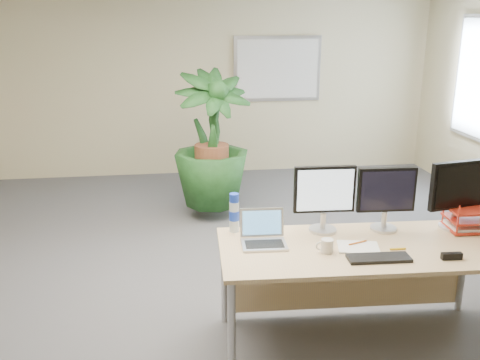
{
  "coord_description": "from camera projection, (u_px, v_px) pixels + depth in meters",
  "views": [
    {
      "loc": [
        -0.44,
        -3.89,
        2.31
      ],
      "look_at": [
        0.15,
        0.35,
        0.99
      ],
      "focal_mm": 40.0,
      "sensor_mm": 36.0,
      "label": 1
    }
  ],
  "objects": [
    {
      "name": "stapler",
      "position": [
        452.0,
        256.0,
        3.51
      ],
      "size": [
        0.14,
        0.04,
        0.05
      ],
      "primitive_type": "cube",
      "rotation": [
        0.0,
        0.0,
        -0.05
      ],
      "color": "black",
      "rests_on": "desk"
    },
    {
      "name": "desk",
      "position": [
        358.0,
        260.0,
        3.87
      ],
      "size": [
        2.05,
        0.94,
        0.77
      ],
      "color": "#D4B47D",
      "rests_on": "floor"
    },
    {
      "name": "coffee_mug",
      "position": [
        327.0,
        246.0,
        3.61
      ],
      "size": [
        0.12,
        0.08,
        0.09
      ],
      "color": "silver",
      "rests_on": "desk"
    },
    {
      "name": "water_bottle",
      "position": [
        234.0,
        214.0,
        3.93
      ],
      "size": [
        0.08,
        0.08,
        0.29
      ],
      "color": "silver",
      "rests_on": "desk"
    },
    {
      "name": "spiral_notebook",
      "position": [
        358.0,
        247.0,
        3.68
      ],
      "size": [
        0.32,
        0.27,
        0.01
      ],
      "primitive_type": "cube",
      "rotation": [
        0.0,
        0.0,
        -0.23
      ],
      "color": "white",
      "rests_on": "desk"
    },
    {
      "name": "laptop",
      "position": [
        263.0,
        235.0,
        3.76
      ],
      "size": [
        0.32,
        0.29,
        0.22
      ],
      "color": "silver",
      "rests_on": "desk"
    },
    {
      "name": "floor_plant",
      "position": [
        212.0,
        155.0,
        6.22
      ],
      "size": [
        1.05,
        1.05,
        1.5
      ],
      "primitive_type": "imported",
      "rotation": [
        0.0,
        0.0,
        0.3
      ],
      "color": "#143714",
      "rests_on": "floor"
    },
    {
      "name": "monitor_right",
      "position": [
        386.0,
        195.0,
        3.92
      ],
      "size": [
        0.43,
        0.2,
        0.48
      ],
      "color": "#B9B9BE",
      "rests_on": "desk"
    },
    {
      "name": "monitor_dark",
      "position": [
        458.0,
        190.0,
        3.94
      ],
      "size": [
        0.47,
        0.21,
        0.52
      ],
      "color": "#B9B9BE",
      "rests_on": "desk"
    },
    {
      "name": "monitor_left",
      "position": [
        324.0,
        194.0,
        3.89
      ],
      "size": [
        0.45,
        0.2,
        0.5
      ],
      "color": "#B9B9BE",
      "rests_on": "desk"
    },
    {
      "name": "letter_tray",
      "position": [
        470.0,
        220.0,
        3.98
      ],
      "size": [
        0.36,
        0.28,
        0.16
      ],
      "color": "#B22615",
      "rests_on": "desk"
    },
    {
      "name": "back_wall",
      "position": [
        196.0,
        84.0,
        7.81
      ],
      "size": [
        7.0,
        0.04,
        2.7
      ],
      "primitive_type": "cube",
      "color": "beige",
      "rests_on": "floor"
    },
    {
      "name": "yellow_highlighter",
      "position": [
        398.0,
        249.0,
        3.65
      ],
      "size": [
        0.11,
        0.02,
        0.01
      ],
      "primitive_type": "cylinder",
      "rotation": [
        0.0,
        1.57,
        -0.03
      ],
      "color": "yellow",
      "rests_on": "desk"
    },
    {
      "name": "keyboard",
      "position": [
        379.0,
        258.0,
        3.51
      ],
      "size": [
        0.42,
        0.16,
        0.02
      ],
      "primitive_type": "cube",
      "rotation": [
        0.0,
        0.0,
        -0.05
      ],
      "color": "black",
      "rests_on": "desk"
    },
    {
      "name": "orange_pen",
      "position": [
        358.0,
        243.0,
        3.73
      ],
      "size": [
        0.15,
        0.06,
        0.01
      ],
      "primitive_type": "cylinder",
      "rotation": [
        0.0,
        1.57,
        0.32
      ],
      "color": "orange",
      "rests_on": "spiral_notebook"
    },
    {
      "name": "whiteboard",
      "position": [
        277.0,
        69.0,
        7.87
      ],
      "size": [
        1.3,
        0.04,
        0.95
      ],
      "color": "#B2B2B7",
      "rests_on": "back_wall"
    },
    {
      "name": "floor",
      "position": [
        228.0,
        307.0,
        4.42
      ],
      "size": [
        8.0,
        8.0,
        0.0
      ],
      "primitive_type": "plane",
      "color": "#48484D",
      "rests_on": "ground"
    }
  ]
}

